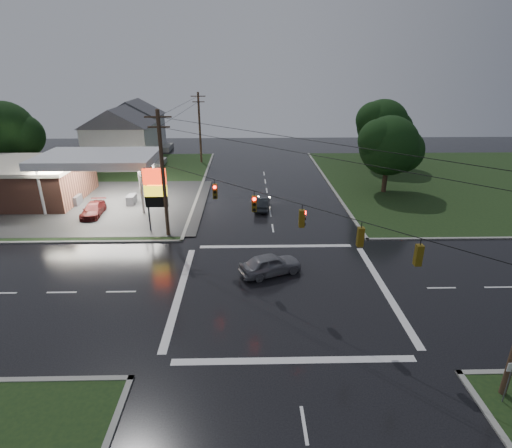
{
  "coord_description": "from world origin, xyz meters",
  "views": [
    {
      "loc": [
        -2.35,
        -23.58,
        14.4
      ],
      "look_at": [
        -1.72,
        4.65,
        3.0
      ],
      "focal_mm": 28.0,
      "sensor_mm": 36.0,
      "label": 1
    }
  ],
  "objects_px": {
    "gas_station": "(37,179)",
    "tree_ne_near": "(390,146)",
    "house_near": "(121,136)",
    "car_crossing": "(270,264)",
    "house_far": "(135,125)",
    "car_pump": "(93,210)",
    "utility_pole_nw": "(163,174)",
    "car_north": "(262,203)",
    "pylon_sign": "(156,190)",
    "tree_ne_far": "(384,125)",
    "utility_pole_n": "(200,127)",
    "tree_nw_behind": "(6,131)"
  },
  "relations": [
    {
      "from": "house_far",
      "to": "car_pump",
      "type": "relative_size",
      "value": 2.52
    },
    {
      "from": "utility_pole_nw",
      "to": "utility_pole_n",
      "type": "relative_size",
      "value": 1.05
    },
    {
      "from": "gas_station",
      "to": "tree_ne_near",
      "type": "height_order",
      "value": "tree_ne_near"
    },
    {
      "from": "utility_pole_nw",
      "to": "tree_ne_far",
      "type": "relative_size",
      "value": 1.12
    },
    {
      "from": "tree_nw_behind",
      "to": "tree_ne_near",
      "type": "relative_size",
      "value": 1.11
    },
    {
      "from": "gas_station",
      "to": "utility_pole_n",
      "type": "relative_size",
      "value": 2.5
    },
    {
      "from": "utility_pole_n",
      "to": "car_pump",
      "type": "bearing_deg",
      "value": -110.1
    },
    {
      "from": "pylon_sign",
      "to": "car_pump",
      "type": "bearing_deg",
      "value": 150.33
    },
    {
      "from": "car_pump",
      "to": "tree_nw_behind",
      "type": "bearing_deg",
      "value": 133.48
    },
    {
      "from": "utility_pole_n",
      "to": "car_crossing",
      "type": "height_order",
      "value": "utility_pole_n"
    },
    {
      "from": "pylon_sign",
      "to": "utility_pole_n",
      "type": "height_order",
      "value": "utility_pole_n"
    },
    {
      "from": "utility_pole_nw",
      "to": "tree_ne_near",
      "type": "relative_size",
      "value": 1.22
    },
    {
      "from": "utility_pole_nw",
      "to": "car_crossing",
      "type": "distance_m",
      "value": 12.4
    },
    {
      "from": "tree_ne_near",
      "to": "car_pump",
      "type": "xyz_separation_m",
      "value": [
        -32.14,
        -7.22,
        -4.92
      ]
    },
    {
      "from": "tree_ne_near",
      "to": "car_crossing",
      "type": "distance_m",
      "value": 25.14
    },
    {
      "from": "house_far",
      "to": "tree_ne_near",
      "type": "height_order",
      "value": "tree_ne_near"
    },
    {
      "from": "house_near",
      "to": "house_far",
      "type": "height_order",
      "value": "same"
    },
    {
      "from": "gas_station",
      "to": "house_near",
      "type": "xyz_separation_m",
      "value": [
        4.73,
        16.3,
        1.86
      ]
    },
    {
      "from": "utility_pole_nw",
      "to": "tree_ne_near",
      "type": "bearing_deg",
      "value": 27.86
    },
    {
      "from": "house_near",
      "to": "car_north",
      "type": "xyz_separation_m",
      "value": [
        20.15,
        -19.68,
        -3.75
      ]
    },
    {
      "from": "car_crossing",
      "to": "car_pump",
      "type": "relative_size",
      "value": 1.05
    },
    {
      "from": "gas_station",
      "to": "house_near",
      "type": "height_order",
      "value": "house_near"
    },
    {
      "from": "pylon_sign",
      "to": "house_near",
      "type": "distance_m",
      "value": 27.56
    },
    {
      "from": "tree_ne_near",
      "to": "car_crossing",
      "type": "height_order",
      "value": "tree_ne_near"
    },
    {
      "from": "house_near",
      "to": "car_crossing",
      "type": "distance_m",
      "value": 39.49
    },
    {
      "from": "utility_pole_n",
      "to": "gas_station",
      "type": "bearing_deg",
      "value": -131.47
    },
    {
      "from": "utility_pole_n",
      "to": "car_pump",
      "type": "height_order",
      "value": "utility_pole_n"
    },
    {
      "from": "utility_pole_n",
      "to": "tree_nw_behind",
      "type": "distance_m",
      "value": 25.63
    },
    {
      "from": "tree_nw_behind",
      "to": "car_crossing",
      "type": "height_order",
      "value": "tree_nw_behind"
    },
    {
      "from": "house_near",
      "to": "car_crossing",
      "type": "bearing_deg",
      "value": -59.03
    },
    {
      "from": "tree_nw_behind",
      "to": "tree_ne_near",
      "type": "distance_m",
      "value": 48.65
    },
    {
      "from": "utility_pole_n",
      "to": "car_pump",
      "type": "xyz_separation_m",
      "value": [
        -8.5,
        -23.23,
        -4.83
      ]
    },
    {
      "from": "house_far",
      "to": "tree_nw_behind",
      "type": "bearing_deg",
      "value": -123.44
    },
    {
      "from": "house_far",
      "to": "car_crossing",
      "type": "xyz_separation_m",
      "value": [
        21.24,
        -45.72,
        -3.62
      ]
    },
    {
      "from": "house_far",
      "to": "utility_pole_nw",
      "type": "bearing_deg",
      "value": -72.08
    },
    {
      "from": "tree_nw_behind",
      "to": "car_crossing",
      "type": "bearing_deg",
      "value": -39.91
    },
    {
      "from": "tree_nw_behind",
      "to": "tree_ne_far",
      "type": "relative_size",
      "value": 1.02
    },
    {
      "from": "gas_station",
      "to": "car_north",
      "type": "xyz_separation_m",
      "value": [
        24.88,
        -3.38,
        -1.89
      ]
    },
    {
      "from": "house_far",
      "to": "car_pump",
      "type": "height_order",
      "value": "house_far"
    },
    {
      "from": "tree_ne_near",
      "to": "gas_station",
      "type": "bearing_deg",
      "value": -176.7
    },
    {
      "from": "tree_ne_far",
      "to": "utility_pole_nw",
      "type": "bearing_deg",
      "value": -137.41
    },
    {
      "from": "gas_station",
      "to": "car_crossing",
      "type": "relative_size",
      "value": 5.71
    },
    {
      "from": "tree_ne_near",
      "to": "car_north",
      "type": "height_order",
      "value": "tree_ne_near"
    },
    {
      "from": "car_north",
      "to": "gas_station",
      "type": "bearing_deg",
      "value": -0.85
    },
    {
      "from": "tree_nw_behind",
      "to": "car_north",
      "type": "bearing_deg",
      "value": -22.48
    },
    {
      "from": "house_far",
      "to": "tree_nw_behind",
      "type": "relative_size",
      "value": 1.1
    },
    {
      "from": "house_near",
      "to": "tree_ne_near",
      "type": "height_order",
      "value": "tree_ne_near"
    },
    {
      "from": "car_north",
      "to": "tree_ne_near",
      "type": "bearing_deg",
      "value": -152.33
    },
    {
      "from": "utility_pole_nw",
      "to": "house_near",
      "type": "height_order",
      "value": "utility_pole_nw"
    },
    {
      "from": "utility_pole_nw",
      "to": "house_far",
      "type": "relative_size",
      "value": 1.0
    }
  ]
}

